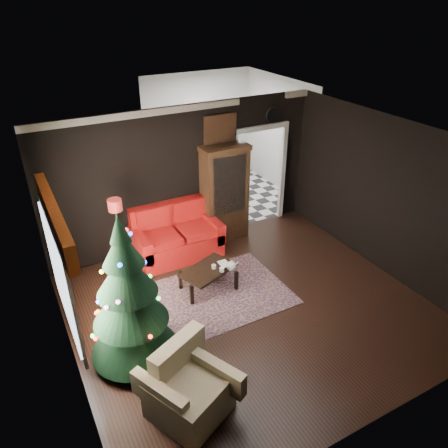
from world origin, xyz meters
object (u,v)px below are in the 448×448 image
floor_lamp (120,239)px  armchair (189,386)px  curio_cabinet (225,195)px  wall_clock (273,115)px  kitchen_table (220,189)px  teapot (231,266)px  coffee_table (208,279)px  christmas_tree (129,298)px  loveseat (177,233)px

floor_lamp → armchair: size_ratio=1.68×
curio_cabinet → wall_clock: wall_clock is taller
kitchen_table → floor_lamp: bearing=-147.3°
armchair → teapot: size_ratio=4.69×
curio_cabinet → coffee_table: (-1.12, -1.48, -0.73)m
floor_lamp → coffee_table: 1.68m
wall_clock → kitchen_table: size_ratio=0.43×
christmas_tree → wall_clock: 4.86m
armchair → wall_clock: 5.57m
floor_lamp → wall_clock: size_ratio=4.68×
christmas_tree → armchair: bearing=-76.3°
curio_cabinet → floor_lamp: (-2.31, -0.47, -0.12)m
teapot → wall_clock: wall_clock is taller
floor_lamp → kitchen_table: size_ratio=2.00×
loveseat → coffee_table: bearing=-88.6°
curio_cabinet → teapot: size_ratio=10.00×
wall_clock → coffee_table: bearing=-144.4°
loveseat → wall_clock: wall_clock is taller
loveseat → teapot: bearing=-76.2°
floor_lamp → kitchen_table: 3.55m
curio_cabinet → coffee_table: 1.99m
floor_lamp → wall_clock: (3.51, 0.65, 1.55)m
loveseat → wall_clock: (2.35, 0.40, 1.88)m
floor_lamp → christmas_tree: bearing=-102.1°
curio_cabinet → kitchen_table: bearing=65.6°
wall_clock → kitchen_table: 2.43m
loveseat → coffee_table: loveseat is taller
christmas_tree → floor_lamp: bearing=77.9°
armchair → kitchen_table: size_ratio=1.19×
teapot → kitchen_table: bearing=65.3°
curio_cabinet → floor_lamp: 2.36m
coffee_table → wall_clock: 3.58m
armchair → coffee_table: 2.49m
loveseat → christmas_tree: christmas_tree is taller
christmas_tree → kitchen_table: christmas_tree is taller
coffee_table → floor_lamp: bearing=139.9°
curio_cabinet → coffee_table: bearing=-127.1°
loveseat → wall_clock: 3.04m
christmas_tree → kitchen_table: bearing=48.5°
curio_cabinet → coffee_table: size_ratio=2.07×
floor_lamp → teapot: size_ratio=7.89×
loveseat → coffee_table: size_ratio=1.85×
christmas_tree → armchair: size_ratio=2.61×
coffee_table → teapot: teapot is taller
loveseat → kitchen_table: size_ratio=2.27×
floor_lamp → christmas_tree: 1.96m
coffee_table → teapot: size_ratio=4.82×
curio_cabinet → christmas_tree: 3.61m
wall_clock → teapot: bearing=-136.6°
loveseat → curio_cabinet: 1.25m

